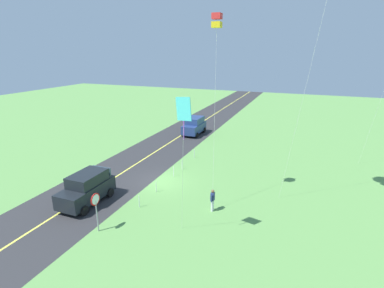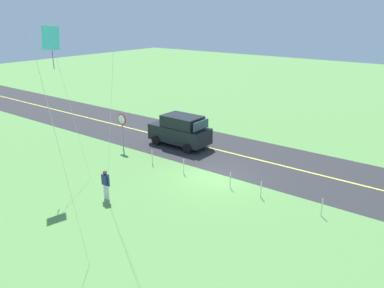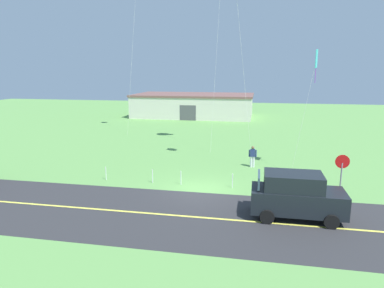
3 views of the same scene
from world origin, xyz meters
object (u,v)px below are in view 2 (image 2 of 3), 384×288
(car_suv_foreground, at_px, (180,130))
(kite_blue_mid, at_px, (51,41))
(person_adult_near, at_px, (106,184))
(stop_sign, at_px, (122,125))

(car_suv_foreground, xyz_separation_m, kite_blue_mid, (1.72, 8.39, 6.54))
(car_suv_foreground, distance_m, person_adult_near, 9.09)
(stop_sign, xyz_separation_m, kite_blue_mid, (-0.96, 5.36, 5.89))
(stop_sign, height_order, kite_blue_mid, kite_blue_mid)
(stop_sign, xyz_separation_m, person_adult_near, (-4.91, 5.78, -0.94))
(person_adult_near, relative_size, kite_blue_mid, 0.19)
(car_suv_foreground, relative_size, kite_blue_mid, 0.52)
(stop_sign, relative_size, person_adult_near, 1.60)
(person_adult_near, bearing_deg, kite_blue_mid, -137.44)
(car_suv_foreground, relative_size, person_adult_near, 2.75)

